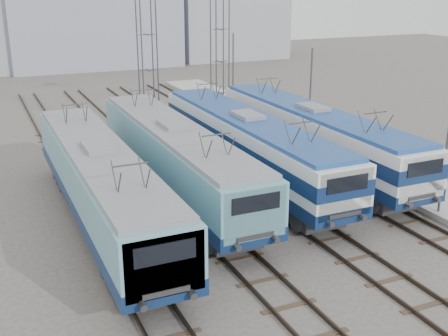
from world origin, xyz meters
TOP-DOWN VIEW (x-y plane):
  - ground at (0.00, 0.00)m, footprint 160.00×160.00m
  - platform at (10.20, 8.00)m, footprint 4.00×70.00m
  - locomotive_far_left at (-6.75, 7.39)m, footprint 2.98×18.85m
  - locomotive_center_left at (-2.25, 9.91)m, footprint 2.99×18.88m
  - locomotive_center_right at (2.25, 10.31)m, footprint 2.99×18.89m
  - locomotive_far_right at (6.75, 10.58)m, footprint 2.98×18.86m
  - catenary_tower_west at (0.00, 22.00)m, footprint 4.50×1.20m
  - catenary_tower_east at (6.50, 24.00)m, footprint 4.50×1.20m
  - mast_front at (8.60, 2.00)m, footprint 0.12×0.12m
  - mast_mid at (8.60, 14.00)m, footprint 0.12×0.12m
  - mast_rear at (8.60, 26.00)m, footprint 0.12×0.12m
  - building_east at (24.00, 62.00)m, footprint 16.00×12.00m

SIDE VIEW (x-z plane):
  - ground at x=0.00m, z-range 0.00..0.00m
  - platform at x=10.20m, z-range 0.00..0.30m
  - locomotive_far_left at x=-6.75m, z-range 0.57..4.11m
  - locomotive_center_left at x=-2.25m, z-range 0.57..4.12m
  - locomotive_far_right at x=6.75m, z-range 0.63..4.17m
  - locomotive_center_right at x=2.25m, z-range 0.63..4.18m
  - mast_front at x=8.60m, z-range 0.00..7.00m
  - mast_mid at x=8.60m, z-range 0.00..7.00m
  - mast_rear at x=8.60m, z-range 0.00..7.00m
  - building_east at x=24.00m, z-range 0.00..12.00m
  - catenary_tower_west at x=0.00m, z-range 0.64..12.64m
  - catenary_tower_east at x=6.50m, z-range 0.64..12.64m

